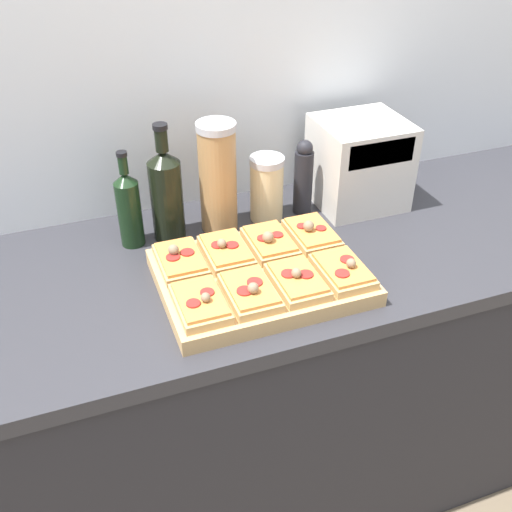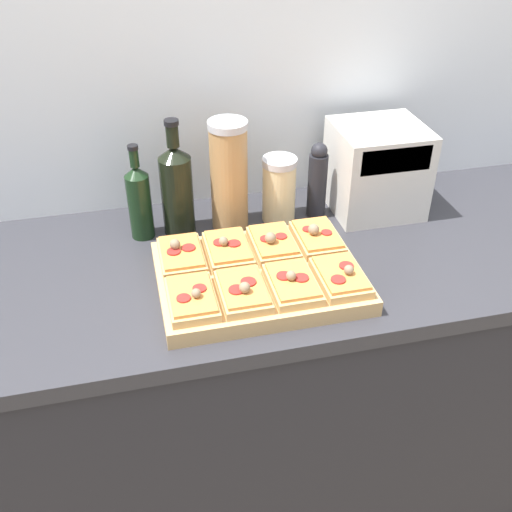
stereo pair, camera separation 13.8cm
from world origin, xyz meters
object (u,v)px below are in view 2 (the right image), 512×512
(cutting_board, at_px, (259,277))
(toaster_oven, at_px, (377,169))
(grain_jar_short, at_px, (279,189))
(pepper_mill, at_px, (317,181))
(wine_bottle, at_px, (177,188))
(grain_jar_tall, at_px, (229,175))
(olive_oil_bottle, at_px, (139,200))

(cutting_board, relative_size, toaster_oven, 1.79)
(cutting_board, distance_m, grain_jar_short, 0.31)
(grain_jar_short, height_order, pepper_mill, pepper_mill)
(cutting_board, distance_m, wine_bottle, 0.33)
(grain_jar_tall, bearing_deg, toaster_oven, -0.12)
(grain_jar_tall, distance_m, grain_jar_short, 0.14)
(olive_oil_bottle, distance_m, pepper_mill, 0.47)
(wine_bottle, xyz_separation_m, pepper_mill, (0.37, 0.00, -0.02))
(grain_jar_short, xyz_separation_m, pepper_mill, (0.11, 0.00, 0.01))
(wine_bottle, bearing_deg, toaster_oven, -0.09)
(toaster_oven, bearing_deg, pepper_mill, 179.71)
(olive_oil_bottle, bearing_deg, toaster_oven, -0.08)
(cutting_board, distance_m, grain_jar_tall, 0.30)
(toaster_oven, bearing_deg, grain_jar_short, 179.82)
(cutting_board, relative_size, grain_jar_short, 2.57)
(grain_jar_short, xyz_separation_m, toaster_oven, (0.27, -0.00, 0.03))
(olive_oil_bottle, height_order, grain_jar_tall, grain_jar_tall)
(cutting_board, relative_size, wine_bottle, 1.50)
(grain_jar_short, bearing_deg, cutting_board, -113.70)
(grain_jar_short, distance_m, toaster_oven, 0.27)
(cutting_board, height_order, grain_jar_short, grain_jar_short)
(wine_bottle, height_order, grain_jar_short, wine_bottle)
(olive_oil_bottle, bearing_deg, wine_bottle, 0.00)
(cutting_board, height_order, wine_bottle, wine_bottle)
(olive_oil_bottle, xyz_separation_m, grain_jar_tall, (0.23, -0.00, 0.04))
(wine_bottle, relative_size, toaster_oven, 1.19)
(grain_jar_tall, height_order, toaster_oven, grain_jar_tall)
(wine_bottle, distance_m, pepper_mill, 0.38)
(olive_oil_bottle, distance_m, toaster_oven, 0.64)
(pepper_mill, bearing_deg, olive_oil_bottle, 180.00)
(pepper_mill, bearing_deg, wine_bottle, 180.00)
(wine_bottle, distance_m, grain_jar_tall, 0.14)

